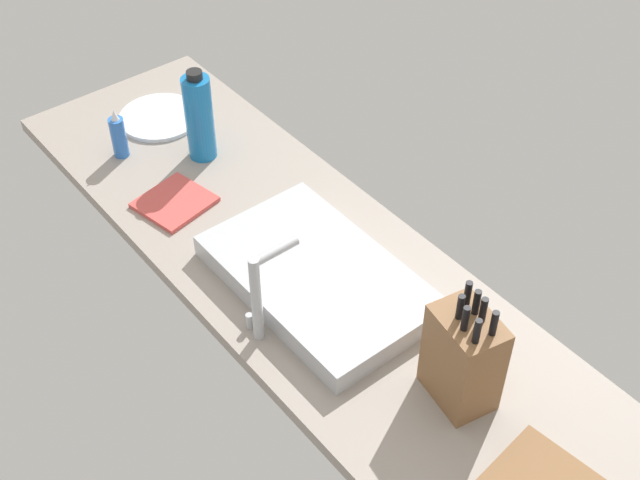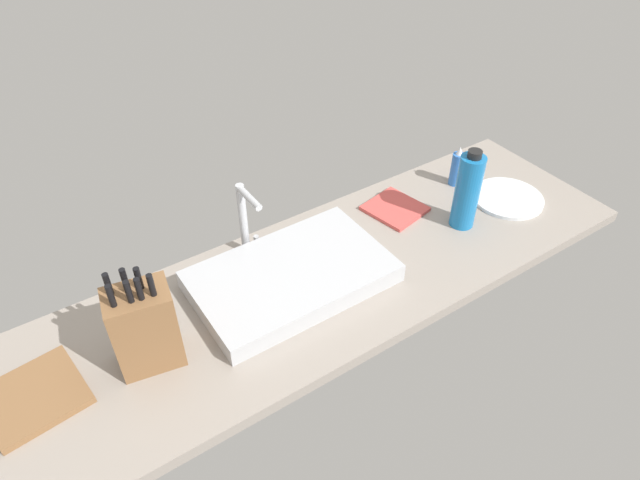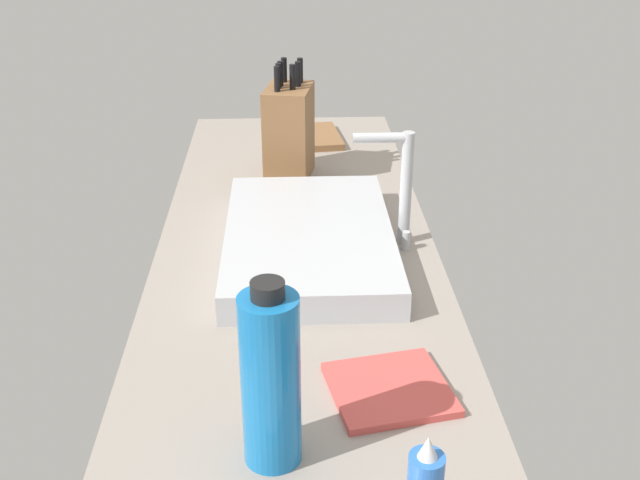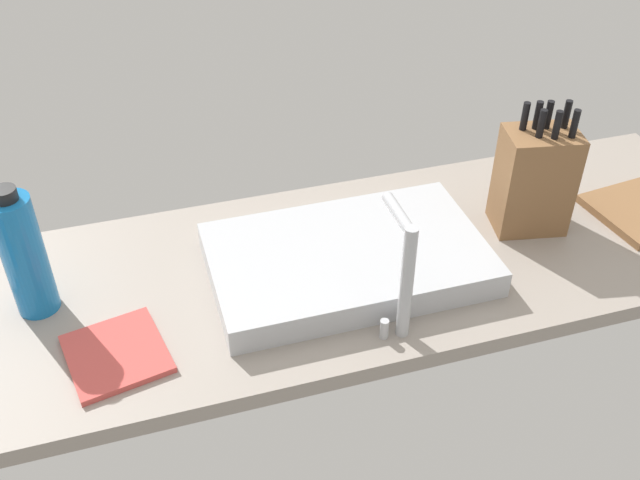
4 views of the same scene
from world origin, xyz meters
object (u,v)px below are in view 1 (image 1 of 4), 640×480
faucet (260,290)px  dinner_plate (160,117)px  sink_basin (318,278)px  knife_block (463,357)px  water_bottle (199,117)px  soap_bottle (118,136)px  dish_towel (175,202)px

faucet → dinner_plate: size_ratio=1.01×
sink_basin → faucet: size_ratio=2.28×
knife_block → water_bottle: knife_block is taller
faucet → soap_bottle: 76.95cm
water_bottle → dish_towel: size_ratio=1.56×
soap_bottle → dinner_plate: size_ratio=0.63×
soap_bottle → dinner_plate: (8.17, -16.83, -5.77)cm
faucet → dinner_plate: 88.80cm
faucet → knife_block: (-38.04, -21.78, -2.21)cm
knife_block → dinner_plate: size_ratio=1.22×
water_bottle → dinner_plate: 25.13cm
knife_block → dinner_plate: 122.96cm
sink_basin → water_bottle: size_ratio=2.03×
knife_block → water_bottle: 100.37cm
knife_block → dinner_plate: (122.45, -2.43, -10.93)cm
faucet → knife_block: 43.89cm
dish_towel → soap_bottle: bearing=0.8°
faucet → knife_block: bearing=-150.2°
dinner_plate → dish_towel: bearing=154.8°
knife_block → soap_bottle: bearing=17.9°
dish_towel → dinner_plate: bearing=-25.2°
faucet → dinner_plate: bearing=-16.0°
water_bottle → dish_towel: (-12.84, 17.08, -11.90)cm
water_bottle → soap_bottle: bearing=51.4°
dish_towel → knife_block: bearing=-170.9°
water_bottle → faucet: bearing=158.2°
sink_basin → dinner_plate: size_ratio=2.31×
sink_basin → soap_bottle: soap_bottle is taller
soap_bottle → water_bottle: size_ratio=0.55×
sink_basin → water_bottle: bearing=-6.4°
faucet → soap_bottle: bearing=-5.5°
dinner_plate → dish_towel: (-34.97, 16.44, 0.00)cm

